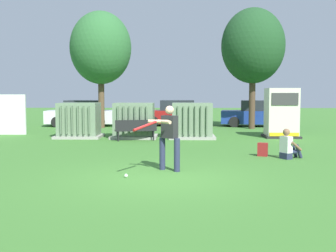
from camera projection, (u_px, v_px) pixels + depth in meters
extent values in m
plane|color=#3D752D|center=(161.00, 178.00, 10.27)|extent=(96.00, 96.00, 0.00)
cube|color=#9E9B93|center=(79.00, 136.00, 19.51)|extent=(2.10, 1.70, 0.12)
cube|color=slate|center=(79.00, 119.00, 19.44)|extent=(1.80, 1.40, 1.50)
cube|color=#5B7056|center=(61.00, 120.00, 18.70)|extent=(0.06, 0.12, 1.27)
cube|color=#5B7056|center=(67.00, 120.00, 18.70)|extent=(0.06, 0.12, 1.27)
cube|color=#5B7056|center=(72.00, 120.00, 18.69)|extent=(0.06, 0.12, 1.27)
cube|color=#5B7056|center=(78.00, 120.00, 18.68)|extent=(0.06, 0.12, 1.27)
cube|color=#5B7056|center=(84.00, 120.00, 18.68)|extent=(0.06, 0.12, 1.27)
cube|color=#5B7056|center=(89.00, 120.00, 18.67)|extent=(0.06, 0.12, 1.27)
cube|color=#9E9B93|center=(134.00, 137.00, 19.35)|extent=(2.10, 1.70, 0.12)
cube|color=slate|center=(134.00, 119.00, 19.28)|extent=(1.80, 1.40, 1.50)
cube|color=#5B7056|center=(118.00, 120.00, 18.55)|extent=(0.06, 0.12, 1.27)
cube|color=#5B7056|center=(124.00, 120.00, 18.54)|extent=(0.06, 0.12, 1.27)
cube|color=#5B7056|center=(129.00, 120.00, 18.53)|extent=(0.06, 0.12, 1.27)
cube|color=#5B7056|center=(135.00, 120.00, 18.52)|extent=(0.06, 0.12, 1.27)
cube|color=#5B7056|center=(141.00, 120.00, 18.52)|extent=(0.06, 0.12, 1.27)
cube|color=#5B7056|center=(147.00, 120.00, 18.51)|extent=(0.06, 0.12, 1.27)
cube|color=#9E9B93|center=(192.00, 137.00, 19.28)|extent=(2.10, 1.70, 0.12)
cube|color=slate|center=(192.00, 119.00, 19.21)|extent=(1.80, 1.40, 1.50)
cube|color=#5B7056|center=(178.00, 120.00, 18.47)|extent=(0.06, 0.12, 1.27)
cube|color=#5B7056|center=(184.00, 120.00, 18.47)|extent=(0.06, 0.12, 1.27)
cube|color=#5B7056|center=(190.00, 120.00, 18.46)|extent=(0.06, 0.12, 1.27)
cube|color=#5B7056|center=(195.00, 120.00, 18.45)|extent=(0.06, 0.12, 1.27)
cube|color=#5B7056|center=(201.00, 120.00, 18.44)|extent=(0.06, 0.12, 1.27)
cube|color=#5B7056|center=(207.00, 120.00, 18.44)|extent=(0.06, 0.12, 1.27)
cube|color=#262626|center=(281.00, 136.00, 19.58)|extent=(1.60, 1.40, 0.10)
cube|color=beige|center=(281.00, 112.00, 19.49)|extent=(1.40, 1.20, 2.20)
cube|color=#383838|center=(285.00, 99.00, 18.82)|extent=(1.19, 0.04, 0.55)
cube|color=yellow|center=(284.00, 134.00, 18.95)|extent=(1.33, 0.04, 0.16)
cube|color=black|center=(136.00, 130.00, 18.24)|extent=(1.84, 0.77, 0.05)
cube|color=black|center=(136.00, 125.00, 18.05)|extent=(1.77, 0.42, 0.44)
cylinder|color=black|center=(118.00, 136.00, 18.26)|extent=(0.06, 0.06, 0.42)
cylinder|color=black|center=(153.00, 135.00, 18.54)|extent=(0.06, 0.06, 0.42)
cylinder|color=black|center=(118.00, 136.00, 17.98)|extent=(0.06, 0.06, 0.42)
cylinder|color=black|center=(154.00, 136.00, 18.26)|extent=(0.06, 0.06, 0.42)
cylinder|color=#282D4C|center=(177.00, 155.00, 11.05)|extent=(0.16, 0.16, 0.88)
cylinder|color=#282D4C|center=(162.00, 154.00, 11.33)|extent=(0.16, 0.16, 0.88)
cube|color=#262628|center=(170.00, 127.00, 11.13)|extent=(0.47, 0.42, 0.60)
sphere|color=#DBAD89|center=(170.00, 110.00, 11.10)|extent=(0.23, 0.23, 0.23)
cylinder|color=#DBAD89|center=(164.00, 122.00, 10.76)|extent=(0.39, 0.49, 0.09)
cylinder|color=#DBAD89|center=(158.00, 121.00, 10.87)|extent=(0.55, 0.22, 0.09)
cylinder|color=red|center=(145.00, 126.00, 10.27)|extent=(0.53, 0.74, 0.21)
sphere|color=red|center=(155.00, 122.00, 10.61)|extent=(0.08, 0.08, 0.08)
sphere|color=white|center=(126.00, 176.00, 10.30)|extent=(0.09, 0.09, 0.09)
cube|color=#282D4C|center=(286.00, 156.00, 13.20)|extent=(0.38, 0.41, 0.20)
cube|color=white|center=(286.00, 144.00, 13.17)|extent=(0.37, 0.42, 0.52)
sphere|color=brown|center=(286.00, 132.00, 13.14)|extent=(0.22, 0.22, 0.22)
cylinder|color=#282D4C|center=(289.00, 151.00, 13.38)|extent=(0.45, 0.34, 0.13)
cylinder|color=#282D4C|center=(294.00, 151.00, 13.49)|extent=(0.32, 0.25, 0.46)
cylinder|color=#282D4C|center=(294.00, 152.00, 13.21)|extent=(0.45, 0.34, 0.13)
cylinder|color=#282D4C|center=(299.00, 151.00, 13.31)|extent=(0.32, 0.25, 0.46)
cylinder|color=brown|center=(286.00, 145.00, 13.48)|extent=(0.40, 0.28, 0.32)
cylinder|color=brown|center=(297.00, 146.00, 13.07)|extent=(0.40, 0.28, 0.32)
cube|color=maroon|center=(263.00, 150.00, 13.77)|extent=(0.37, 0.29, 0.44)
cube|color=maroon|center=(263.00, 151.00, 13.89)|extent=(0.23, 0.13, 0.22)
cylinder|color=brown|center=(101.00, 103.00, 24.81)|extent=(0.36, 0.36, 2.91)
ellipsoid|color=#2D6633|center=(101.00, 48.00, 24.55)|extent=(3.59, 3.59, 4.26)
cylinder|color=#4C3828|center=(252.00, 103.00, 24.22)|extent=(0.36, 0.36, 2.94)
ellipsoid|color=#1E4723|center=(253.00, 46.00, 23.96)|extent=(3.62, 3.62, 4.30)
cube|color=silver|center=(81.00, 117.00, 26.23)|extent=(4.29, 1.93, 0.80)
cube|color=#262B33|center=(83.00, 105.00, 26.18)|extent=(2.18, 1.67, 0.64)
cylinder|color=black|center=(57.00, 122.00, 25.37)|extent=(0.65, 0.25, 0.64)
cylinder|color=black|center=(63.00, 120.00, 27.07)|extent=(0.65, 0.25, 0.64)
cylinder|color=black|center=(100.00, 122.00, 25.44)|extent=(0.65, 0.25, 0.64)
cylinder|color=black|center=(103.00, 120.00, 27.13)|extent=(0.65, 0.25, 0.64)
cube|color=maroon|center=(175.00, 117.00, 26.55)|extent=(4.22, 1.76, 0.80)
cube|color=#262B33|center=(177.00, 105.00, 26.48)|extent=(2.12, 1.59, 0.64)
cylinder|color=black|center=(153.00, 121.00, 25.78)|extent=(0.64, 0.23, 0.64)
cylinder|color=black|center=(155.00, 120.00, 27.47)|extent=(0.64, 0.23, 0.64)
cylinder|color=black|center=(196.00, 122.00, 25.67)|extent=(0.64, 0.23, 0.64)
cylinder|color=black|center=(195.00, 120.00, 27.36)|extent=(0.64, 0.23, 0.64)
cube|color=navy|center=(256.00, 117.00, 25.98)|extent=(4.40, 2.28, 0.80)
cube|color=#262B33|center=(258.00, 105.00, 25.90)|extent=(2.30, 1.84, 0.64)
cylinder|color=black|center=(234.00, 122.00, 25.39)|extent=(0.66, 0.31, 0.64)
cylinder|color=black|center=(235.00, 120.00, 27.06)|extent=(0.66, 0.31, 0.64)
cylinder|color=black|center=(278.00, 122.00, 24.95)|extent=(0.66, 0.31, 0.64)
cylinder|color=black|center=(276.00, 121.00, 26.62)|extent=(0.66, 0.31, 0.64)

